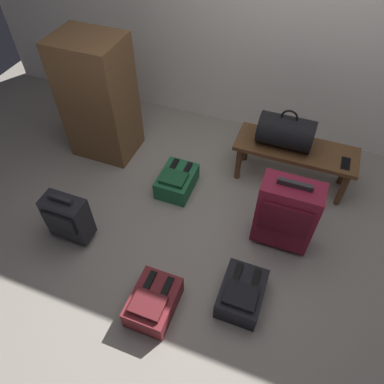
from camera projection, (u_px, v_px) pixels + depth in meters
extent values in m
plane|color=gray|center=(218.00, 247.00, 2.74)|extent=(6.60, 6.60, 0.00)
cube|color=brown|center=(296.00, 149.00, 2.94)|extent=(1.00, 0.36, 0.04)
cylinder|color=brown|center=(238.00, 163.00, 3.11)|extent=(0.05, 0.05, 0.35)
cylinder|color=brown|center=(342.00, 189.00, 2.90)|extent=(0.05, 0.05, 0.35)
cylinder|color=brown|center=(246.00, 145.00, 3.27)|extent=(0.05, 0.05, 0.35)
cylinder|color=brown|center=(345.00, 169.00, 3.06)|extent=(0.05, 0.05, 0.35)
cylinder|color=black|center=(286.00, 132.00, 2.86)|extent=(0.44, 0.26, 0.26)
torus|color=black|center=(289.00, 118.00, 2.76)|extent=(0.14, 0.02, 0.14)
cube|color=black|center=(346.00, 163.00, 2.80)|extent=(0.07, 0.14, 0.01)
cube|color=black|center=(346.00, 163.00, 2.79)|extent=(0.06, 0.13, 0.00)
cube|color=maroon|center=(286.00, 213.00, 2.54)|extent=(0.42, 0.22, 0.57)
cube|color=#500E1C|center=(285.00, 220.00, 2.41)|extent=(0.34, 0.02, 0.25)
cube|color=#262628|center=(295.00, 185.00, 2.31)|extent=(0.23, 0.03, 0.04)
cylinder|color=black|center=(262.00, 225.00, 2.85)|extent=(0.02, 0.05, 0.05)
cylinder|color=black|center=(299.00, 236.00, 2.78)|extent=(0.02, 0.05, 0.05)
cube|color=black|center=(68.00, 217.00, 2.63)|extent=(0.32, 0.16, 0.37)
cube|color=black|center=(59.00, 223.00, 2.54)|extent=(0.26, 0.02, 0.17)
cube|color=#262628|center=(61.00, 199.00, 2.48)|extent=(0.18, 0.03, 0.04)
cylinder|color=black|center=(67.00, 224.00, 2.85)|extent=(0.02, 0.05, 0.05)
cylinder|color=black|center=(91.00, 232.00, 2.80)|extent=(0.02, 0.05, 0.05)
cube|color=black|center=(242.00, 294.00, 2.39)|extent=(0.28, 0.38, 0.17)
cube|color=black|center=(241.00, 295.00, 2.28)|extent=(0.21, 0.17, 0.04)
cube|color=black|center=(237.00, 275.00, 2.38)|extent=(0.04, 0.19, 0.02)
cube|color=black|center=(255.00, 281.00, 2.35)|extent=(0.04, 0.19, 0.02)
cube|color=maroon|center=(154.00, 302.00, 2.35)|extent=(0.28, 0.38, 0.17)
cube|color=#55181C|center=(148.00, 304.00, 2.24)|extent=(0.21, 0.17, 0.04)
cube|color=black|center=(148.00, 284.00, 2.34)|extent=(0.04, 0.19, 0.02)
cube|color=black|center=(166.00, 290.00, 2.31)|extent=(0.04, 0.19, 0.02)
cube|color=#1E6038|center=(177.00, 181.00, 3.09)|extent=(0.28, 0.38, 0.17)
cube|color=#184D2C|center=(174.00, 178.00, 2.97)|extent=(0.21, 0.17, 0.04)
cube|color=black|center=(173.00, 167.00, 3.07)|extent=(0.04, 0.19, 0.02)
cube|color=black|center=(186.00, 170.00, 3.04)|extent=(0.04, 0.19, 0.02)
cube|color=brown|center=(99.00, 99.00, 3.10)|extent=(0.56, 0.44, 1.10)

